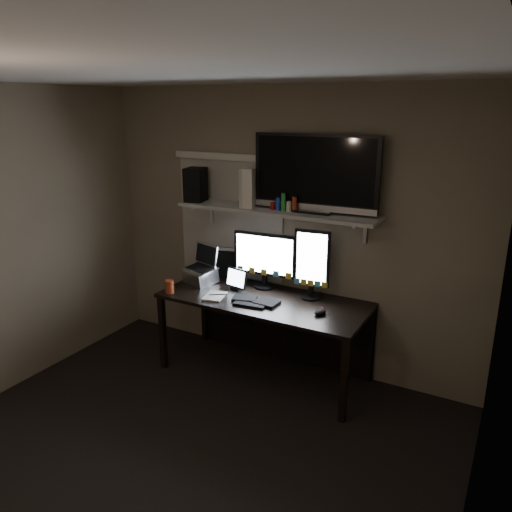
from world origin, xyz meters
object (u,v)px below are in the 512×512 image
Objects in this scene: mouse at (320,312)px; keyboard at (255,300)px; monitor_landscape at (265,260)px; tablet at (237,279)px; laptop at (200,265)px; cup at (169,287)px; tv at (316,174)px; game_console at (252,187)px; desk at (270,312)px; speaker at (196,185)px; monitor_portrait at (312,264)px.

keyboard is at bearing -166.67° from mouse.
monitor_landscape is 0.30m from tablet.
monitor_landscape is at bearing 33.75° from laptop.
laptop is at bearing 75.71° from cup.
tv reaches higher than game_console.
desk is 5.93× the size of speaker.
tablet is 0.76× the size of speaker.
tv is 0.60m from game_console.
tv reaches higher than monitor_portrait.
game_console is 1.10× the size of speaker.
game_console reaches higher than mouse.
laptop is at bearing -175.39° from desk.
tablet is 0.69× the size of game_console.
desk is 5.38× the size of game_console.
monitor_landscape is 2.58× the size of tablet.
monitor_landscape is at bearing 165.54° from mouse.
laptop is 1.39m from tv.
monitor_landscape is 1.96× the size of speaker.
cup is (-1.35, -0.20, 0.04)m from mouse.
laptop is 0.38m from cup.
monitor_landscape is 0.67m from game_console.
keyboard is 1.21m from speaker.
monitor_portrait reaches higher than monitor_landscape.
mouse is (0.20, -0.29, -0.29)m from monitor_portrait.
monitor_landscape reaches higher than cup.
laptop is at bearing -166.98° from monitor_landscape.
speaker reaches higher than tablet.
speaker reaches higher than desk.
tv is at bearing 26.37° from laptop.
desk is 0.62m from mouse.
monitor_landscape is 0.56× the size of tv.
keyboard is 1.82× the size of tablet.
monitor_portrait is 2.02× the size of speaker.
game_console is (-0.12, -0.02, 0.66)m from monitor_landscape.
laptop reaches higher than cup.
mouse is 0.52× the size of tablet.
monitor_landscape is at bearing 52.03° from tablet.
tv reaches higher than cup.
cup is 0.11× the size of tv.
mouse is (0.58, 0.02, 0.01)m from keyboard.
monitor_portrait is (0.35, 0.08, 0.48)m from desk.
tablet is at bearing -171.18° from desk.
keyboard reaches higher than desk.
speaker is at bearing 147.86° from laptop.
monitor_portrait is 0.85m from game_console.
tv is 3.47× the size of speaker.
monitor_portrait is at bearing -76.66° from tv.
speaker is (-0.80, 0.05, 1.08)m from desk.
tv is at bearing 99.40° from monitor_portrait.
speaker is (-0.49, 0.10, 0.80)m from tablet.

